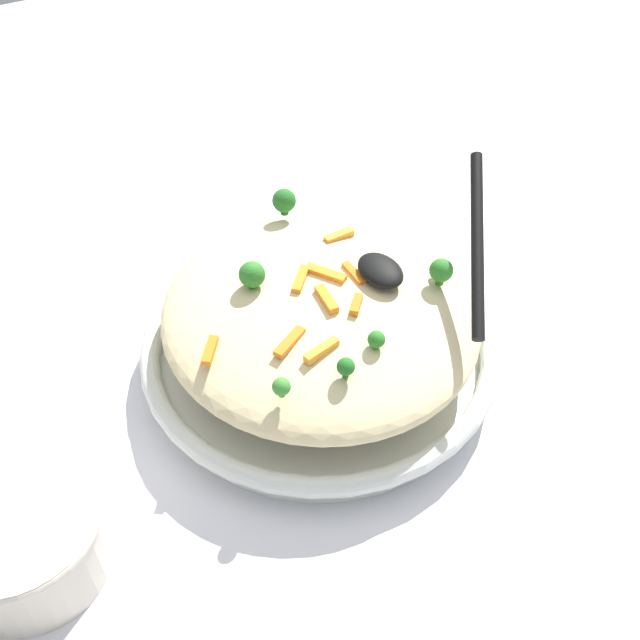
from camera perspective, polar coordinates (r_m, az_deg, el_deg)
The scene contains 20 objects.
ground_plane at distance 0.80m, azimuth -0.00°, elevation -3.50°, with size 2.40×2.40×0.00m, color silver.
serving_bowl at distance 0.78m, azimuth -0.00°, elevation -2.27°, with size 0.38×0.38×0.05m.
pasta_mound at distance 0.75m, azimuth -0.00°, elevation 0.57°, with size 0.33×0.32×0.07m, color beige.
carrot_piece_0 at distance 0.67m, azimuth -2.38°, elevation -1.70°, with size 0.04×0.01×0.01m, color orange.
carrot_piece_1 at distance 0.66m, azimuth 0.12°, elevation -2.39°, with size 0.04×0.01×0.01m, color orange.
carrot_piece_2 at distance 0.79m, azimuth 1.48°, elevation 6.56°, with size 0.03×0.01×0.01m, color orange.
carrot_piece_3 at distance 0.70m, azimuth 2.84°, elevation 1.22°, with size 0.03×0.01×0.01m, color orange.
carrot_piece_4 at distance 0.73m, azimuth -1.52°, elevation 3.15°, with size 0.04×0.01×0.01m, color orange.
carrot_piece_5 at distance 0.73m, azimuth 0.43°, elevation 3.66°, with size 0.04×0.01×0.01m, color orange.
carrot_piece_6 at distance 0.74m, azimuth 2.71°, elevation 3.55°, with size 0.03×0.01×0.01m, color orange.
carrot_piece_7 at distance 0.67m, azimuth -8.56°, elevation -2.34°, with size 0.03×0.01×0.01m, color orange.
carrot_piece_8 at distance 0.70m, azimuth 0.51°, elevation 1.62°, with size 0.04×0.01×0.01m, color orange.
broccoli_floret_0 at distance 0.64m, azimuth 2.02°, elevation -3.67°, with size 0.02×0.02×0.02m.
broccoli_floret_1 at distance 0.63m, azimuth -3.02°, elevation -5.21°, with size 0.02×0.02×0.02m.
broccoli_floret_2 at distance 0.72m, azimuth -5.31°, elevation 3.52°, with size 0.03×0.03×0.03m.
broccoli_floret_3 at distance 0.67m, azimuth 4.41°, elevation -1.53°, with size 0.02×0.02×0.02m.
broccoli_floret_4 at distance 0.74m, azimuth 9.41°, elevation 3.80°, with size 0.02×0.02×0.03m.
broccoli_floret_5 at distance 0.82m, azimuth -2.81°, elevation 9.24°, with size 0.03×0.03×0.03m.
serving_spoon at distance 0.72m, azimuth 7.73°, elevation 4.70°, with size 0.16×0.15×0.10m.
companion_bowl at distance 0.68m, azimuth -22.05°, elevation -15.50°, with size 0.14×0.14×0.07m.
Camera 1 is at (-0.46, 0.27, 0.59)m, focal length 41.13 mm.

